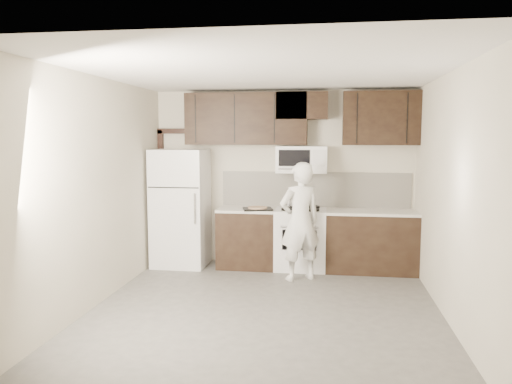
% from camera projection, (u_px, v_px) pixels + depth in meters
% --- Properties ---
extents(floor, '(4.50, 4.50, 0.00)m').
position_uv_depth(floor, '(265.00, 311.00, 5.72)').
color(floor, '#504E4B').
rests_on(floor, ground).
extents(back_wall, '(4.00, 0.00, 4.00)m').
position_uv_depth(back_wall, '(283.00, 178.00, 7.78)').
color(back_wall, '#B8B19C').
rests_on(back_wall, ground).
extents(ceiling, '(4.50, 4.50, 0.00)m').
position_uv_depth(ceiling, '(265.00, 71.00, 5.42)').
color(ceiling, white).
rests_on(ceiling, back_wall).
extents(counter_run, '(2.95, 0.64, 0.91)m').
position_uv_depth(counter_run, '(321.00, 239.00, 7.49)').
color(counter_run, black).
rests_on(counter_run, floor).
extents(stove, '(0.76, 0.66, 0.94)m').
position_uv_depth(stove, '(300.00, 239.00, 7.53)').
color(stove, white).
rests_on(stove, floor).
extents(backsplash, '(2.90, 0.02, 0.54)m').
position_uv_depth(backsplash, '(315.00, 189.00, 7.72)').
color(backsplash, silver).
rests_on(backsplash, counter_run).
extents(upper_cabinets, '(3.48, 0.35, 0.78)m').
position_uv_depth(upper_cabinets, '(296.00, 117.00, 7.48)').
color(upper_cabinets, black).
rests_on(upper_cabinets, back_wall).
extents(microwave, '(0.76, 0.42, 0.40)m').
position_uv_depth(microwave, '(302.00, 159.00, 7.52)').
color(microwave, white).
rests_on(microwave, upper_cabinets).
extents(refrigerator, '(0.80, 0.76, 1.80)m').
position_uv_depth(refrigerator, '(181.00, 208.00, 7.70)').
color(refrigerator, white).
rests_on(refrigerator, floor).
extents(door_trim, '(0.50, 0.08, 2.12)m').
position_uv_depth(door_trim, '(164.00, 183.00, 8.03)').
color(door_trim, black).
rests_on(door_trim, floor).
extents(saucepan, '(0.30, 0.19, 0.17)m').
position_uv_depth(saucepan, '(290.00, 203.00, 7.65)').
color(saucepan, silver).
rests_on(saucepan, stove).
extents(baking_tray, '(0.49, 0.41, 0.02)m').
position_uv_depth(baking_tray, '(258.00, 209.00, 7.42)').
color(baking_tray, black).
rests_on(baking_tray, counter_run).
extents(pizza, '(0.35, 0.35, 0.02)m').
position_uv_depth(pizza, '(258.00, 208.00, 7.42)').
color(pizza, tan).
rests_on(pizza, baking_tray).
extents(person, '(0.72, 0.64, 1.65)m').
position_uv_depth(person, '(300.00, 221.00, 6.90)').
color(person, silver).
rests_on(person, floor).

